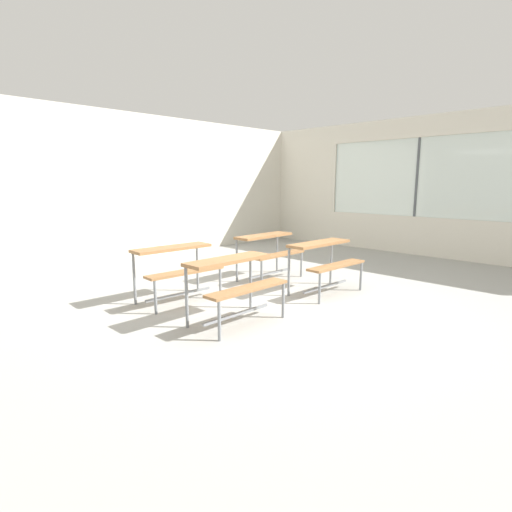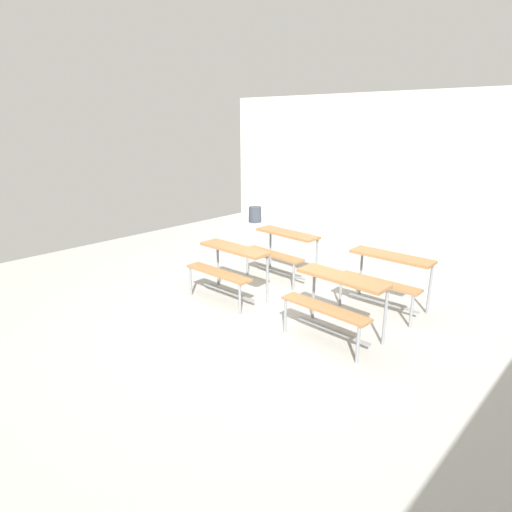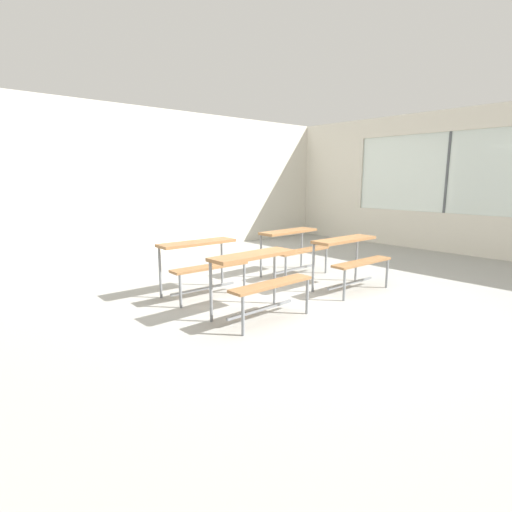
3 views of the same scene
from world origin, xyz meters
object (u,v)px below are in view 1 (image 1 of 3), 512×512
Objects in this scene: desk_bench_r0c1 at (325,255)px; desk_bench_r1c1 at (269,246)px; desk_bench_r0c0 at (235,275)px.

desk_bench_r0c1 is 1.16m from desk_bench_r1c1.
desk_bench_r1c1 is at bearing 32.07° from desk_bench_r0c0.
desk_bench_r0c0 is 0.99× the size of desk_bench_r0c1.
desk_bench_r0c0 is 1.00× the size of desk_bench_r1c1.
desk_bench_r0c1 is 1.00× the size of desk_bench_r1c1.
desk_bench_r0c0 and desk_bench_r1c1 have the same top height.
desk_bench_r0c1 is (1.76, 0.01, 0.00)m from desk_bench_r0c0.
desk_bench_r0c0 is at bearing -148.45° from desk_bench_r1c1.
desk_bench_r0c0 is 1.76m from desk_bench_r0c1.
desk_bench_r1c1 is (1.81, 1.17, 0.00)m from desk_bench_r0c0.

